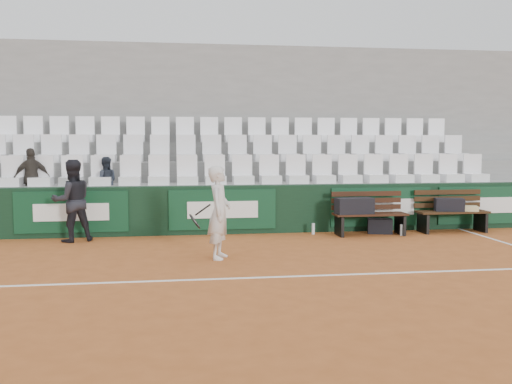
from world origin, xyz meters
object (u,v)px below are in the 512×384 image
water_bottle_near (313,229)px  water_bottle_far (402,230)px  bench_right (452,221)px  sports_bag_ground (380,226)px  spectator_c (105,160)px  ball_kid (72,201)px  spectator_b (31,156)px  tennis_player (219,213)px  bench_left (370,224)px  sports_bag_right (449,205)px  sports_bag_left (354,206)px

water_bottle_near → water_bottle_far: water_bottle_far is taller
bench_right → water_bottle_near: bench_right is taller
bench_right → sports_bag_ground: (-1.57, 0.06, -0.07)m
water_bottle_far → spectator_c: bearing=167.6°
ball_kid → spectator_c: (0.50, 1.09, 0.74)m
bench_right → spectator_b: bearing=173.3°
sports_bag_ground → water_bottle_far: sports_bag_ground is taller
spectator_b → tennis_player: bearing=115.2°
bench_left → ball_kid: size_ratio=0.95×
bench_left → sports_bag_right: (1.78, 0.12, 0.36)m
bench_left → sports_bag_left: 0.52m
water_bottle_near → tennis_player: size_ratio=0.15×
water_bottle_far → ball_kid: bearing=177.9°
water_bottle_far → spectator_b: size_ratio=0.19×
water_bottle_near → spectator_b: spectator_b is taller
sports_bag_right → spectator_b: 8.77m
sports_bag_left → spectator_c: (-5.05, 1.18, 0.91)m
water_bottle_near → ball_kid: 4.82m
bench_right → water_bottle_near: (-2.98, 0.12, -0.11)m
sports_bag_left → spectator_c: spectator_c is taller
sports_bag_left → sports_bag_ground: (0.63, 0.21, -0.46)m
sports_bag_left → sports_bag_right: sports_bag_left is taller
bench_left → sports_bag_right: sports_bag_right is taller
bench_right → spectator_c: size_ratio=1.44×
bench_left → spectator_c: (-5.40, 1.15, 1.30)m
water_bottle_far → tennis_player: bearing=-155.5°
spectator_b → spectator_c: (1.48, 0.00, -0.09)m
sports_bag_ground → ball_kid: bearing=-178.9°
water_bottle_near → spectator_c: 4.58m
water_bottle_near → water_bottle_far: bearing=-13.4°
spectator_c → bench_left: bearing=161.0°
sports_bag_left → sports_bag_ground: size_ratio=1.51×
bench_left → water_bottle_far: size_ratio=6.45×
sports_bag_left → tennis_player: 3.47m
sports_bag_right → spectator_c: (-7.17, 1.04, 0.94)m
water_bottle_near → tennis_player: (-2.12, -2.17, 0.64)m
bench_right → sports_bag_right: sports_bag_right is taller
sports_bag_left → spectator_c: 5.27m
water_bottle_near → tennis_player: bearing=-134.2°
bench_right → spectator_c: (-7.25, 1.03, 1.30)m
sports_bag_right → spectator_b: size_ratio=0.47×
bench_right → spectator_b: 8.90m
sports_bag_right → ball_kid: size_ratio=0.37×
tennis_player → spectator_c: spectator_c is taller
sports_bag_ground → tennis_player: (-3.53, -2.11, 0.61)m
sports_bag_right → tennis_player: 5.42m
water_bottle_near → ball_kid: size_ratio=0.15×
water_bottle_far → spectator_c: size_ratio=0.22×
tennis_player → ball_kid: ball_kid is taller
bench_right → ball_kid: (-7.76, -0.06, 0.56)m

